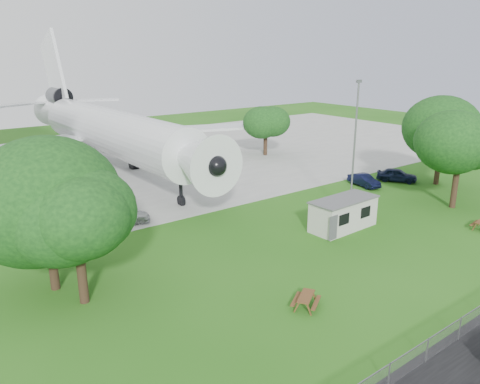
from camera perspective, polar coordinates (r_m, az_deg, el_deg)
ground at (r=33.80m, az=12.32°, el=-8.78°), size 160.00×160.00×0.00m
concrete_apron at (r=63.66m, az=-14.57°, el=3.18°), size 120.00×46.00×0.03m
airliner at (r=59.98m, az=-15.88°, el=7.40°), size 46.36×47.73×17.69m
site_cabin at (r=40.21m, az=12.49°, el=-2.58°), size 6.79×2.89×2.62m
picnic_west at (r=28.42m, az=8.00°, el=-13.74°), size 2.32×2.23×0.76m
fence at (r=29.43m, az=26.93°, el=-14.41°), size 58.00×0.04×1.30m
lamp_mast at (r=41.73m, az=13.72°, el=4.73°), size 0.16×0.16×12.00m
tree_west_big at (r=30.16m, az=-22.71°, el=-0.96°), size 9.45×9.45×10.57m
tree_west_small at (r=28.05m, az=-19.36°, el=-3.21°), size 6.86×6.86×8.66m
tree_east_front at (r=47.90m, az=25.32°, el=5.44°), size 7.54×7.54×10.06m
tree_east_back at (r=56.12m, az=23.44°, el=6.83°), size 8.64×8.64×10.35m
tree_far_apron at (r=67.23m, az=3.15°, el=8.21°), size 5.43×5.43×7.15m
car_ne_hatch at (r=56.62m, az=18.57°, el=1.96°), size 3.84×4.73×1.51m
car_ne_sedan at (r=53.56m, az=14.88°, el=1.37°), size 2.11×4.26×1.34m
car_apron_van at (r=41.77m, az=-14.21°, el=-2.87°), size 5.16×3.41×1.39m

